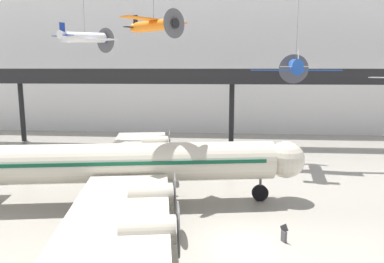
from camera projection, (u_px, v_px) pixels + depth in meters
ground_plane at (240, 243)px, 22.95m from camera, size 260.00×260.00×0.00m
hangar_back_wall at (231, 58)px, 60.45m from camera, size 140.00×3.00×24.16m
mezzanine_walkway at (232, 81)px, 49.95m from camera, size 110.00×3.20×10.47m
airliner_silver_main at (119, 164)px, 28.80m from camera, size 29.62×33.94×9.12m
suspended_plane_white_twin at (85, 38)px, 38.47m from camera, size 7.13×6.40×5.84m
suspended_plane_blue_trainer at (296, 67)px, 38.50m from camera, size 9.18×7.51×9.11m
suspended_plane_orange_highwing at (154, 25)px, 29.65m from camera, size 5.17×5.52×5.25m
info_sign_pedestal at (284, 235)px, 23.01m from camera, size 0.42×0.70×1.24m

